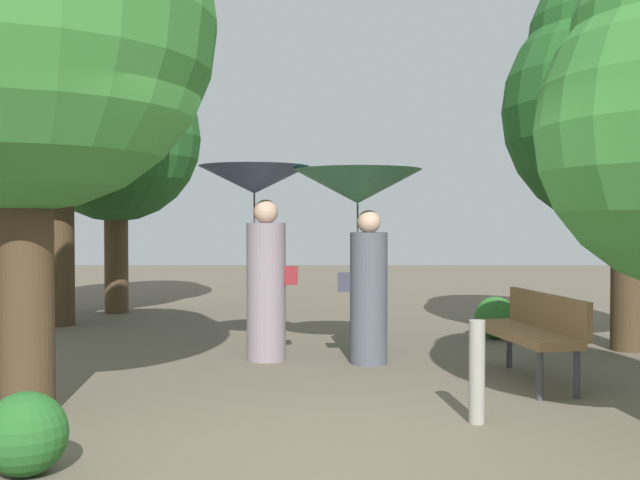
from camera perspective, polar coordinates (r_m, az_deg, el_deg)
name	(u,v)px	position (r m, az deg, el deg)	size (l,w,h in m)	color
ground_plane	(318,442)	(5.28, -0.16, -15.29)	(40.00, 40.00, 0.00)	brown
person_left	(262,223)	(8.10, -4.47, 1.32)	(1.21, 1.21, 2.11)	gray
person_right	(363,215)	(7.89, 3.36, 1.95)	(1.36, 1.36, 2.06)	#474C56
park_bench	(535,328)	(7.30, 16.18, -6.52)	(0.75, 1.56, 0.83)	#38383D
tree_near_right	(633,88)	(9.50, 22.92, 10.72)	(2.90, 2.90, 4.74)	#42301E
tree_mid_left	(119,122)	(12.75, -15.22, 8.72)	(2.78, 2.78, 4.77)	#4C3823
tree_far_back	(60,75)	(11.57, -19.32, 11.86)	(3.18, 3.18, 5.50)	#42301E
bush_path_left	(499,318)	(9.86, 13.57, -5.82)	(0.54, 0.54, 0.54)	#2D6B28
bush_path_right	(29,434)	(4.90, -21.46, -13.67)	(0.50, 0.50, 0.50)	#235B23
path_marker_post	(480,372)	(5.77, 12.18, -9.88)	(0.12, 0.12, 0.78)	gray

